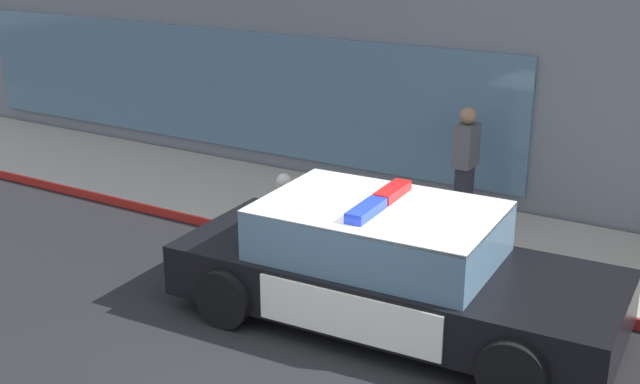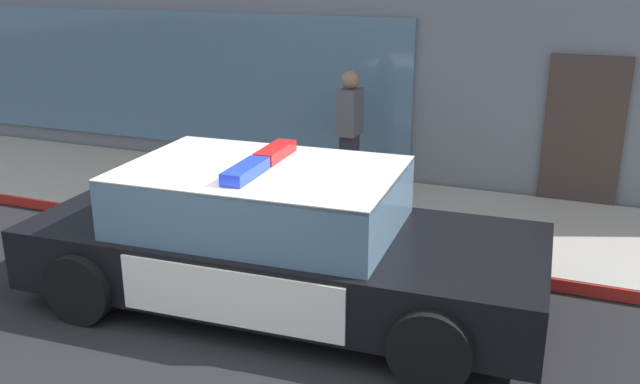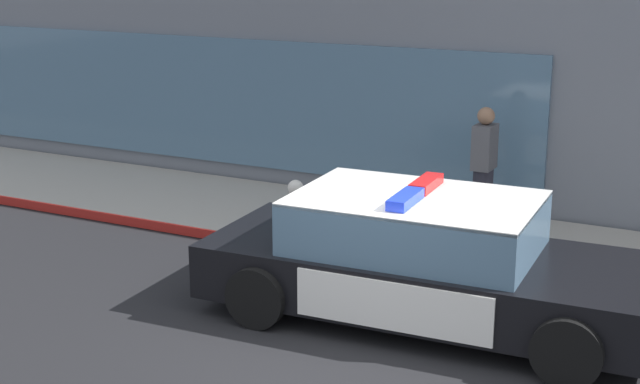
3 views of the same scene
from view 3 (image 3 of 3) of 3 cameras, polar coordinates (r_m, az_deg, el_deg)
name	(u,v)px [view 3 (image 3 of 3)]	position (r m, az deg, el deg)	size (l,w,h in m)	color
ground	(360,348)	(9.50, 2.53, -9.70)	(48.00, 48.00, 0.00)	black
sidewalk	(470,242)	(12.61, 9.34, -3.12)	(48.00, 2.62, 0.15)	#A39E93
curb_red_paint	(437,273)	(11.42, 7.29, -5.00)	(28.80, 0.04, 0.14)	maroon
police_cruiser	(426,260)	(10.02, 6.63, -4.23)	(5.03, 2.33, 1.49)	black
fire_hydrant	(296,206)	(12.59, -1.50, -0.90)	(0.34, 0.39, 0.73)	silver
pedestrian_on_sidewalk	(484,168)	(12.79, 10.15, 1.48)	(0.28, 0.41, 1.71)	#23232D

